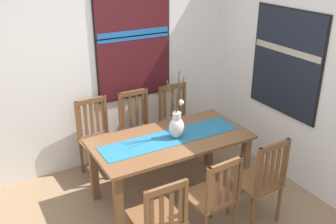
{
  "coord_description": "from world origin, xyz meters",
  "views": [
    {
      "loc": [
        -1.48,
        -2.52,
        2.65
      ],
      "look_at": [
        0.41,
        0.82,
        0.98
      ],
      "focal_mm": 41.34,
      "sensor_mm": 36.0,
      "label": 1
    }
  ],
  "objects_px": {
    "dining_table": "(171,147)",
    "chair_2": "(159,218)",
    "chair_0": "(214,196)",
    "chair_5": "(177,121)",
    "painting_on_back_wall": "(133,45)",
    "chair_4": "(97,137)",
    "centerpiece_vase": "(177,125)",
    "chair_1": "(138,129)",
    "chair_3": "(261,180)",
    "painting_on_side_wall": "(286,62)"
  },
  "relations": [
    {
      "from": "centerpiece_vase",
      "to": "chair_0",
      "type": "height_order",
      "value": "centerpiece_vase"
    },
    {
      "from": "chair_0",
      "to": "painting_on_back_wall",
      "type": "xyz_separation_m",
      "value": [
        0.1,
        1.92,
        1.01
      ]
    },
    {
      "from": "chair_0",
      "to": "chair_1",
      "type": "distance_m",
      "value": 1.62
    },
    {
      "from": "chair_5",
      "to": "chair_4",
      "type": "bearing_deg",
      "value": 177.14
    },
    {
      "from": "chair_5",
      "to": "chair_1",
      "type": "bearing_deg",
      "value": 179.41
    },
    {
      "from": "chair_3",
      "to": "painting_on_back_wall",
      "type": "height_order",
      "value": "painting_on_back_wall"
    },
    {
      "from": "centerpiece_vase",
      "to": "painting_on_back_wall",
      "type": "height_order",
      "value": "painting_on_back_wall"
    },
    {
      "from": "chair_2",
      "to": "painting_on_back_wall",
      "type": "relative_size",
      "value": 0.66
    },
    {
      "from": "chair_1",
      "to": "chair_3",
      "type": "relative_size",
      "value": 1.0
    },
    {
      "from": "painting_on_side_wall",
      "to": "chair_3",
      "type": "bearing_deg",
      "value": -142.09
    },
    {
      "from": "centerpiece_vase",
      "to": "chair_3",
      "type": "bearing_deg",
      "value": -59.49
    },
    {
      "from": "dining_table",
      "to": "painting_on_side_wall",
      "type": "bearing_deg",
      "value": -6.52
    },
    {
      "from": "chair_3",
      "to": "chair_5",
      "type": "bearing_deg",
      "value": 89.7
    },
    {
      "from": "chair_0",
      "to": "centerpiece_vase",
      "type": "bearing_deg",
      "value": 85.5
    },
    {
      "from": "chair_1",
      "to": "chair_4",
      "type": "height_order",
      "value": "chair_1"
    },
    {
      "from": "chair_4",
      "to": "painting_on_back_wall",
      "type": "relative_size",
      "value": 0.71
    },
    {
      "from": "chair_3",
      "to": "painting_on_back_wall",
      "type": "distance_m",
      "value": 2.23
    },
    {
      "from": "chair_4",
      "to": "painting_on_side_wall",
      "type": "distance_m",
      "value": 2.39
    },
    {
      "from": "centerpiece_vase",
      "to": "chair_4",
      "type": "bearing_deg",
      "value": 124.62
    },
    {
      "from": "chair_0",
      "to": "chair_2",
      "type": "xyz_separation_m",
      "value": [
        -0.59,
        -0.01,
        -0.01
      ]
    },
    {
      "from": "chair_1",
      "to": "chair_5",
      "type": "height_order",
      "value": "chair_1"
    },
    {
      "from": "chair_2",
      "to": "chair_3",
      "type": "xyz_separation_m",
      "value": [
        1.14,
        -0.01,
        0.03
      ]
    },
    {
      "from": "painting_on_side_wall",
      "to": "chair_5",
      "type": "bearing_deg",
      "value": 132.31
    },
    {
      "from": "dining_table",
      "to": "chair_0",
      "type": "height_order",
      "value": "chair_0"
    },
    {
      "from": "chair_1",
      "to": "chair_4",
      "type": "bearing_deg",
      "value": 174.71
    },
    {
      "from": "centerpiece_vase",
      "to": "chair_0",
      "type": "bearing_deg",
      "value": -94.5
    },
    {
      "from": "chair_5",
      "to": "painting_on_back_wall",
      "type": "xyz_separation_m",
      "value": [
        -0.46,
        0.3,
        1.01
      ]
    },
    {
      "from": "chair_3",
      "to": "centerpiece_vase",
      "type": "bearing_deg",
      "value": 120.51
    },
    {
      "from": "dining_table",
      "to": "chair_5",
      "type": "height_order",
      "value": "chair_5"
    },
    {
      "from": "chair_2",
      "to": "chair_5",
      "type": "distance_m",
      "value": 1.99
    },
    {
      "from": "centerpiece_vase",
      "to": "chair_5",
      "type": "distance_m",
      "value": 1.03
    },
    {
      "from": "chair_0",
      "to": "chair_4",
      "type": "height_order",
      "value": "chair_4"
    },
    {
      "from": "chair_4",
      "to": "painting_on_back_wall",
      "type": "distance_m",
      "value": 1.21
    },
    {
      "from": "dining_table",
      "to": "painting_on_side_wall",
      "type": "relative_size",
      "value": 1.4
    },
    {
      "from": "chair_5",
      "to": "painting_on_back_wall",
      "type": "bearing_deg",
      "value": 146.35
    },
    {
      "from": "chair_5",
      "to": "painting_on_back_wall",
      "type": "height_order",
      "value": "painting_on_back_wall"
    },
    {
      "from": "chair_4",
      "to": "chair_5",
      "type": "distance_m",
      "value": 1.1
    },
    {
      "from": "dining_table",
      "to": "centerpiece_vase",
      "type": "height_order",
      "value": "centerpiece_vase"
    },
    {
      "from": "chair_2",
      "to": "chair_4",
      "type": "distance_m",
      "value": 1.68
    },
    {
      "from": "chair_0",
      "to": "painting_on_side_wall",
      "type": "relative_size",
      "value": 0.76
    },
    {
      "from": "dining_table",
      "to": "chair_2",
      "type": "distance_m",
      "value": 1.03
    },
    {
      "from": "centerpiece_vase",
      "to": "painting_on_side_wall",
      "type": "xyz_separation_m",
      "value": [
        1.36,
        -0.14,
        0.53
      ]
    },
    {
      "from": "chair_0",
      "to": "chair_1",
      "type": "relative_size",
      "value": 0.95
    },
    {
      "from": "centerpiece_vase",
      "to": "chair_2",
      "type": "xyz_separation_m",
      "value": [
        -0.65,
        -0.81,
        -0.41
      ]
    },
    {
      "from": "chair_5",
      "to": "painting_on_side_wall",
      "type": "xyz_separation_m",
      "value": [
        0.87,
        -0.96,
        0.92
      ]
    },
    {
      "from": "chair_0",
      "to": "chair_1",
      "type": "height_order",
      "value": "chair_1"
    },
    {
      "from": "dining_table",
      "to": "chair_2",
      "type": "relative_size",
      "value": 1.92
    },
    {
      "from": "chair_1",
      "to": "chair_5",
      "type": "xyz_separation_m",
      "value": [
        0.57,
        -0.01,
        -0.01
      ]
    },
    {
      "from": "centerpiece_vase",
      "to": "chair_2",
      "type": "relative_size",
      "value": 0.87
    },
    {
      "from": "chair_3",
      "to": "painting_on_back_wall",
      "type": "relative_size",
      "value": 0.72
    }
  ]
}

